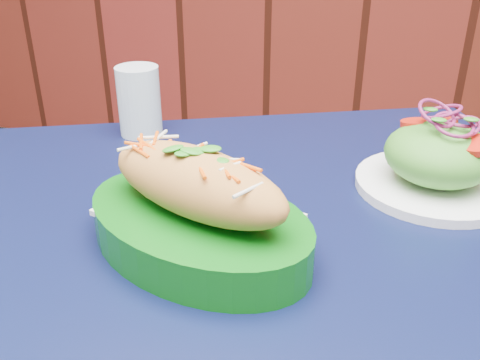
# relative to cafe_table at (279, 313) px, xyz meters

# --- Properties ---
(cafe_table) EXTENTS (1.06, 1.06, 0.75)m
(cafe_table) POSITION_rel_cafe_table_xyz_m (0.00, 0.00, 0.00)
(cafe_table) COLOR black
(cafe_table) RESTS_ON ground
(banh_mi_basket) EXTENTS (0.30, 0.25, 0.12)m
(banh_mi_basket) POSITION_rel_cafe_table_xyz_m (-0.08, -0.02, 0.13)
(banh_mi_basket) COLOR #0A5C10
(banh_mi_basket) RESTS_ON cafe_table
(salad_plate) EXTENTS (0.20, 0.20, 0.11)m
(salad_plate) POSITION_rel_cafe_table_xyz_m (0.16, 0.18, 0.13)
(salad_plate) COLOR white
(salad_plate) RESTS_ON cafe_table
(water_glass) EXTENTS (0.07, 0.07, 0.11)m
(water_glass) POSITION_rel_cafe_table_xyz_m (-0.28, 0.25, 0.14)
(water_glass) COLOR silver
(water_glass) RESTS_ON cafe_table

